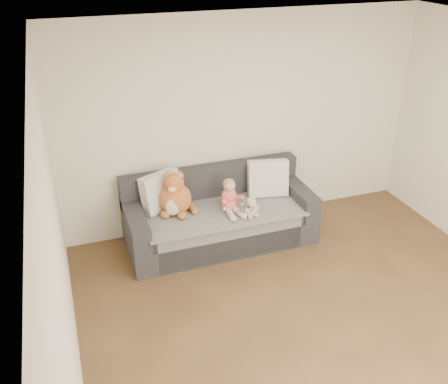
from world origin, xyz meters
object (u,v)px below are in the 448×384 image
Objects in this scene: plush_cat at (175,197)px; teddy_bear at (251,209)px; sofa at (219,218)px; sippy_cup at (243,211)px; toddler at (230,198)px.

plush_cat is 0.87m from teddy_bear.
sippy_cup is (0.18, -0.32, 0.22)m from sofa.
toddler reaches higher than teddy_bear.
sippy_cup is (-0.09, 0.04, -0.04)m from teddy_bear.
plush_cat is 4.87× the size of sippy_cup.
toddler reaches higher than sofa.
plush_cat is at bearing 161.33° from toddler.
sippy_cup is (0.69, -0.33, -0.14)m from plush_cat.
sippy_cup is at bearing -60.82° from sofa.
toddler is at bearing -59.28° from sofa.
sofa is at bearing 24.03° from plush_cat.
sippy_cup is at bearing -66.29° from toddler.
plush_cat is at bearing 154.79° from sippy_cup.
sofa is at bearing 116.65° from toddler.
plush_cat is 2.27× the size of teddy_bear.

